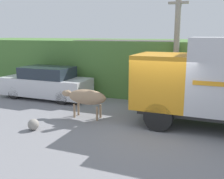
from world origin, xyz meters
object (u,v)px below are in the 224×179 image
at_px(utility_pole, 176,47).
at_px(roadside_rock, 33,124).
at_px(brown_cow, 86,97).
at_px(pedestrian_on_hill, 141,86).
at_px(parked_suv, 46,83).

bearing_deg(utility_pole, roadside_rock, -128.59).
bearing_deg(roadside_rock, brown_cow, 60.39).
bearing_deg(utility_pole, pedestrian_on_hill, -169.37).
xyz_separation_m(brown_cow, pedestrian_on_hill, (1.49, 2.95, 0.03)).
xyz_separation_m(pedestrian_on_hill, utility_pole, (1.55, 0.29, 1.90)).
distance_m(pedestrian_on_hill, roadside_rock, 5.60).
xyz_separation_m(pedestrian_on_hill, roadside_rock, (-2.60, -4.91, -0.69)).
distance_m(brown_cow, utility_pole, 4.84).
distance_m(parked_suv, utility_pole, 6.91).
bearing_deg(pedestrian_on_hill, brown_cow, 45.88).
bearing_deg(parked_suv, brown_cow, -35.39).
height_order(brown_cow, utility_pole, utility_pole).
relative_size(brown_cow, pedestrian_on_hill, 1.24).
bearing_deg(roadside_rock, utility_pole, 51.41).
relative_size(brown_cow, parked_suv, 0.42).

